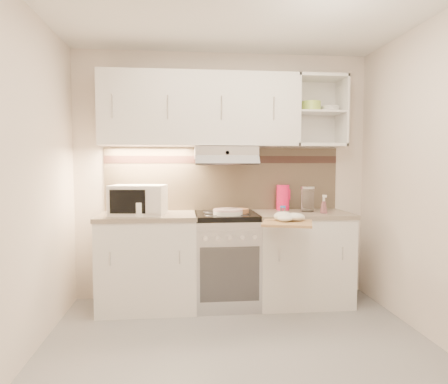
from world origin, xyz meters
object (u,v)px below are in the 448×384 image
object	(u,v)px
watering_can	(141,209)
glass_jar	(308,199)
spray_bottle	(324,206)
electric_range	(226,259)
microwave	(138,200)
plate_stack	(228,212)
pink_pitcher	(283,197)
cutting_board	(287,223)

from	to	relation	value
watering_can	glass_jar	world-z (taller)	glass_jar
glass_jar	spray_bottle	size ratio (longest dim) A/B	1.33
watering_can	spray_bottle	xyz separation A→B (m)	(1.73, 0.06, 0.00)
electric_range	spray_bottle	xyz separation A→B (m)	(0.94, -0.10, 0.52)
microwave	spray_bottle	size ratio (longest dim) A/B	2.82
watering_can	plate_stack	xyz separation A→B (m)	(0.80, 0.05, -0.05)
plate_stack	pink_pitcher	world-z (taller)	pink_pitcher
pink_pitcher	glass_jar	world-z (taller)	pink_pitcher
watering_can	glass_jar	size ratio (longest dim) A/B	0.92
watering_can	spray_bottle	size ratio (longest dim) A/B	1.21
microwave	glass_jar	bearing A→B (deg)	9.87
watering_can	spray_bottle	distance (m)	1.73
watering_can	glass_jar	bearing A→B (deg)	27.77
pink_pitcher	cutting_board	bearing A→B (deg)	-99.56
spray_bottle	microwave	bearing A→B (deg)	-167.27
watering_can	cutting_board	distance (m)	1.31
glass_jar	cutting_board	bearing A→B (deg)	-122.33
electric_range	plate_stack	distance (m)	0.49
pink_pitcher	spray_bottle	xyz separation A→B (m)	(0.33, -0.30, -0.06)
microwave	cutting_board	xyz separation A→B (m)	(1.30, -0.49, -0.17)
microwave	spray_bottle	bearing A→B (deg)	5.06
pink_pitcher	plate_stack	bearing A→B (deg)	-151.10
spray_bottle	cutting_board	distance (m)	0.63
electric_range	plate_stack	bearing A→B (deg)	-87.92
electric_range	microwave	distance (m)	1.02
microwave	watering_can	bearing A→B (deg)	-67.21
spray_bottle	cutting_board	bearing A→B (deg)	-123.26
pink_pitcher	electric_range	bearing A→B (deg)	-160.10
microwave	plate_stack	world-z (taller)	microwave
glass_jar	watering_can	bearing A→B (deg)	-172.71
plate_stack	spray_bottle	world-z (taller)	spray_bottle
electric_range	pink_pitcher	bearing A→B (deg)	18.15
microwave	plate_stack	xyz separation A→B (m)	(0.84, -0.09, -0.11)
microwave	cutting_board	world-z (taller)	microwave
plate_stack	electric_range	bearing A→B (deg)	92.08
watering_can	spray_bottle	world-z (taller)	watering_can
electric_range	plate_stack	size ratio (longest dim) A/B	3.25
spray_bottle	cutting_board	world-z (taller)	spray_bottle
plate_stack	spray_bottle	bearing A→B (deg)	0.64
electric_range	glass_jar	distance (m)	1.00
microwave	glass_jar	distance (m)	1.65
microwave	watering_can	xyz separation A→B (m)	(0.04, -0.14, -0.07)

